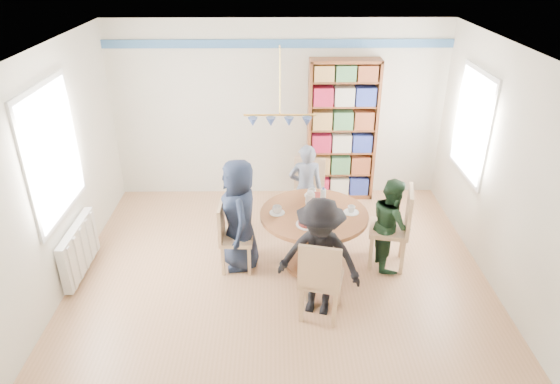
{
  "coord_description": "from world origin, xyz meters",
  "views": [
    {
      "loc": [
        -0.07,
        -4.76,
        3.68
      ],
      "look_at": [
        0.0,
        0.4,
        1.05
      ],
      "focal_mm": 32.0,
      "sensor_mm": 36.0,
      "label": 1
    }
  ],
  "objects_px": {
    "chair_right": "(397,224)",
    "person_near": "(319,258)",
    "person_right": "(391,223)",
    "bookshelf": "(342,133)",
    "dining_table": "(314,227)",
    "chair_far": "(308,190)",
    "chair_left": "(230,234)",
    "person_far": "(306,188)",
    "chair_near": "(320,277)",
    "radiator": "(79,249)",
    "person_left": "(239,215)"
  },
  "relations": [
    {
      "from": "chair_far",
      "to": "chair_near",
      "type": "distance_m",
      "value": 2.04
    },
    {
      "from": "dining_table",
      "to": "chair_near",
      "type": "height_order",
      "value": "chair_near"
    },
    {
      "from": "person_far",
      "to": "chair_far",
      "type": "bearing_deg",
      "value": -110.96
    },
    {
      "from": "chair_left",
      "to": "person_far",
      "type": "height_order",
      "value": "person_far"
    },
    {
      "from": "person_right",
      "to": "person_left",
      "type": "bearing_deg",
      "value": 86.44
    },
    {
      "from": "dining_table",
      "to": "bookshelf",
      "type": "height_order",
      "value": "bookshelf"
    },
    {
      "from": "chair_right",
      "to": "chair_far",
      "type": "bearing_deg",
      "value": 134.32
    },
    {
      "from": "person_far",
      "to": "chair_right",
      "type": "bearing_deg",
      "value": 137.55
    },
    {
      "from": "chair_near",
      "to": "radiator",
      "type": "bearing_deg",
      "value": 163.1
    },
    {
      "from": "person_right",
      "to": "chair_right",
      "type": "bearing_deg",
      "value": -94.57
    },
    {
      "from": "person_right",
      "to": "bookshelf",
      "type": "distance_m",
      "value": 1.99
    },
    {
      "from": "chair_left",
      "to": "person_right",
      "type": "relative_size",
      "value": 0.75
    },
    {
      "from": "dining_table",
      "to": "person_far",
      "type": "xyz_separation_m",
      "value": [
        -0.05,
        0.88,
        0.08
      ]
    },
    {
      "from": "chair_near",
      "to": "person_near",
      "type": "height_order",
      "value": "person_near"
    },
    {
      "from": "chair_left",
      "to": "chair_near",
      "type": "bearing_deg",
      "value": -43.38
    },
    {
      "from": "chair_right",
      "to": "person_far",
      "type": "relative_size",
      "value": 0.83
    },
    {
      "from": "chair_near",
      "to": "person_near",
      "type": "bearing_deg",
      "value": 91.5
    },
    {
      "from": "radiator",
      "to": "bookshelf",
      "type": "bearing_deg",
      "value": 31.17
    },
    {
      "from": "dining_table",
      "to": "person_right",
      "type": "height_order",
      "value": "person_right"
    },
    {
      "from": "radiator",
      "to": "person_right",
      "type": "distance_m",
      "value": 3.78
    },
    {
      "from": "person_left",
      "to": "person_right",
      "type": "relative_size",
      "value": 1.21
    },
    {
      "from": "chair_far",
      "to": "radiator",
      "type": "bearing_deg",
      "value": -157.41
    },
    {
      "from": "radiator",
      "to": "person_near",
      "type": "distance_m",
      "value": 2.93
    },
    {
      "from": "dining_table",
      "to": "chair_right",
      "type": "bearing_deg",
      "value": 0.56
    },
    {
      "from": "radiator",
      "to": "dining_table",
      "type": "bearing_deg",
      "value": 2.71
    },
    {
      "from": "chair_left",
      "to": "chair_right",
      "type": "relative_size",
      "value": 0.84
    },
    {
      "from": "radiator",
      "to": "chair_near",
      "type": "distance_m",
      "value": 2.96
    },
    {
      "from": "radiator",
      "to": "chair_far",
      "type": "height_order",
      "value": "chair_far"
    },
    {
      "from": "radiator",
      "to": "person_left",
      "type": "relative_size",
      "value": 0.7
    },
    {
      "from": "chair_near",
      "to": "chair_left",
      "type": "bearing_deg",
      "value": 136.62
    },
    {
      "from": "dining_table",
      "to": "person_near",
      "type": "relative_size",
      "value": 0.95
    },
    {
      "from": "chair_right",
      "to": "person_near",
      "type": "bearing_deg",
      "value": -139.73
    },
    {
      "from": "chair_far",
      "to": "person_far",
      "type": "xyz_separation_m",
      "value": [
        -0.05,
        -0.17,
        0.1
      ]
    },
    {
      "from": "person_right",
      "to": "bookshelf",
      "type": "xyz_separation_m",
      "value": [
        -0.39,
        1.9,
        0.47
      ]
    },
    {
      "from": "person_right",
      "to": "person_near",
      "type": "relative_size",
      "value": 0.86
    },
    {
      "from": "person_left",
      "to": "chair_left",
      "type": "bearing_deg",
      "value": -69.47
    },
    {
      "from": "person_right",
      "to": "person_near",
      "type": "xyz_separation_m",
      "value": [
        -0.95,
        -0.87,
        0.1
      ]
    },
    {
      "from": "person_far",
      "to": "radiator",
      "type": "bearing_deg",
      "value": 16.8
    },
    {
      "from": "dining_table",
      "to": "person_far",
      "type": "bearing_deg",
      "value": 93.18
    },
    {
      "from": "chair_left",
      "to": "dining_table",
      "type": "bearing_deg",
      "value": 2.15
    },
    {
      "from": "person_left",
      "to": "person_near",
      "type": "xyz_separation_m",
      "value": [
        0.89,
        -0.88,
        -0.02
      ]
    },
    {
      "from": "chair_left",
      "to": "chair_far",
      "type": "distance_m",
      "value": 1.48
    },
    {
      "from": "chair_near",
      "to": "person_left",
      "type": "height_order",
      "value": "person_left"
    },
    {
      "from": "radiator",
      "to": "person_near",
      "type": "relative_size",
      "value": 0.73
    },
    {
      "from": "person_right",
      "to": "bookshelf",
      "type": "bearing_deg",
      "value": 8.71
    },
    {
      "from": "chair_left",
      "to": "chair_far",
      "type": "xyz_separation_m",
      "value": [
        1.02,
        1.08,
        0.05
      ]
    },
    {
      "from": "chair_right",
      "to": "person_far",
      "type": "distance_m",
      "value": 1.37
    },
    {
      "from": "chair_right",
      "to": "person_near",
      "type": "height_order",
      "value": "person_near"
    },
    {
      "from": "radiator",
      "to": "person_far",
      "type": "distance_m",
      "value": 2.97
    },
    {
      "from": "person_far",
      "to": "dining_table",
      "type": "bearing_deg",
      "value": 89.97
    }
  ]
}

